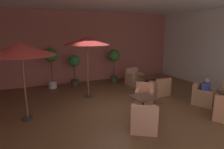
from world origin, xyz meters
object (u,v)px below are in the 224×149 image
Objects in this scene: potted_tree_mid_right at (114,59)px; potted_tree_left_corner at (74,65)px; armchair_front_left_west at (204,97)px; armchair_front_right_north at (160,88)px; armchair_front_right_east at (134,79)px; patio_umbrella_center_beige at (87,41)px; cafe_table_mid_center at (143,100)px; armchair_mid_center_east at (144,97)px; patio_umbrella_tall_red at (21,50)px; cafe_table_front_right at (147,80)px; patron_blue_shirt at (206,87)px; armchair_mid_center_north at (144,120)px; potted_tree_mid_left at (51,60)px.

potted_tree_left_corner is at bearing 172.57° from potted_tree_mid_right.
armchair_front_left_west is 0.60× the size of potted_tree_left_corner.
armchair_front_right_north is 0.90× the size of armchair_front_right_east.
potted_tree_mid_right is (2.10, 1.90, -1.11)m from patio_umbrella_center_beige.
armchair_mid_center_east is (0.62, 0.85, -0.24)m from cafe_table_mid_center.
patio_umbrella_tall_red is at bearing 174.53° from armchair_mid_center_east.
patio_umbrella_center_beige is 1.59× the size of potted_tree_left_corner.
armchair_front_left_west is 0.97× the size of armchair_mid_center_east.
cafe_table_front_right is 2.13m from armchair_mid_center_east.
armchair_front_right_east is at bearing -48.56° from potted_tree_mid_right.
potted_tree_left_corner is at bearing 116.17° from armchair_mid_center_east.
patron_blue_shirt is (2.82, -0.14, 0.17)m from cafe_table_mid_center.
cafe_table_front_right is (-0.93, 2.65, 0.19)m from armchair_front_left_west.
cafe_table_front_right is 2.31m from potted_tree_mid_right.
patio_umbrella_center_beige is (-3.07, 0.03, 1.95)m from cafe_table_front_right.
armchair_front_right_east is at bearing 106.41° from armchair_front_left_west.
potted_tree_left_corner reaches higher than armchair_mid_center_north.
armchair_mid_center_north is at bearing -117.00° from armchair_front_right_east.
potted_tree_mid_left reaches higher than cafe_table_front_right.
armchair_mid_center_north is 5.66m from potted_tree_mid_right.
potted_tree_mid_left is at bearing 144.36° from armchair_front_right_north.
patio_umbrella_tall_red is at bearing 145.40° from armchair_mid_center_north.
armchair_front_right_east is 3.88m from patron_blue_shirt.
patio_umbrella_center_beige is at bearing 161.48° from armchair_front_right_north.
armchair_front_right_east is at bearing 64.19° from cafe_table_mid_center.
potted_tree_mid_left is 7.21m from patron_blue_shirt.
potted_tree_mid_left is (-1.94, 5.59, 1.14)m from armchair_mid_center_north.
cafe_table_front_right and cafe_table_mid_center have the same top height.
armchair_mid_center_east is at bearing -63.83° from potted_tree_left_corner.
cafe_table_mid_center is at bearing -62.14° from potted_tree_mid_left.
patio_umbrella_center_beige reaches higher than potted_tree_left_corner.
potted_tree_mid_right reaches higher than armchair_mid_center_east.
potted_tree_mid_left reaches higher than armchair_front_right_east.
armchair_front_right_north reaches higher than cafe_table_mid_center.
armchair_front_right_north is at bearing 38.90° from cafe_table_mid_center.
potted_tree_mid_left reaches higher than potted_tree_left_corner.
potted_tree_mid_left is (-4.40, 3.15, 1.14)m from armchair_front_right_north.
potted_tree_left_corner is 2.25m from potted_tree_mid_right.
armchair_front_right_north is 1.95m from patron_blue_shirt.
potted_tree_left_corner is at bearing 130.16° from armchair_front_left_west.
armchair_mid_center_north is at bearing -167.35° from patron_blue_shirt.
potted_tree_left_corner is (-0.11, 2.19, -1.34)m from patio_umbrella_center_beige.
patron_blue_shirt is at bearing -70.68° from cafe_table_front_right.
armchair_mid_center_north is 0.42× the size of patio_umbrella_tall_red.
armchair_mid_center_north is 4.13m from patio_umbrella_center_beige.
armchair_mid_center_north reaches higher than cafe_table_front_right.
armchair_front_left_west is 1.87m from armchair_front_right_north.
potted_tree_left_corner is (-1.93, 3.92, 0.81)m from armchair_mid_center_east.
armchair_front_left_west is 2.82m from cafe_table_front_right.
armchair_front_left_west is 5.27m from patio_umbrella_center_beige.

